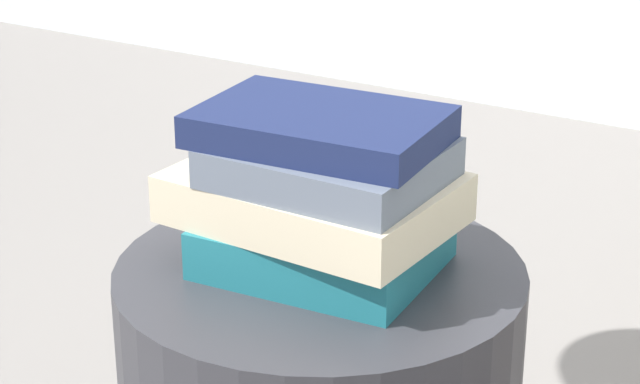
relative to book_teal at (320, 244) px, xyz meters
The scene contains 4 objects.
book_teal is the anchor object (origin of this frame).
book_cream 0.05m from the book_teal, behind, with size 0.29×0.20×0.05m, color beige.
book_slate 0.10m from the book_teal, ahead, with size 0.23×0.19×0.04m, color slate.
book_navy 0.14m from the book_teal, 52.18° to the right, with size 0.25×0.17×0.03m, color #19234C.
Camera 1 is at (0.59, -0.99, 1.02)m, focal length 65.91 mm.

